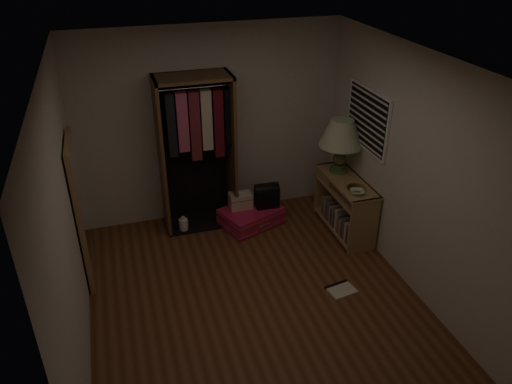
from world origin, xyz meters
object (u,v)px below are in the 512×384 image
at_px(black_bag, 267,194).
at_px(table_lamp, 342,134).
at_px(open_wardrobe, 198,139).
at_px(train_case, 241,200).
at_px(pink_suitcase, 251,216).
at_px(console_bookshelf, 344,203).
at_px(floor_mirror, 81,211).
at_px(white_jug, 184,225).

distance_m(black_bag, table_lamp, 1.28).
distance_m(open_wardrobe, train_case, 1.02).
relative_size(pink_suitcase, black_bag, 2.77).
bearing_deg(train_case, table_lamp, -13.06).
height_order(console_bookshelf, table_lamp, table_lamp).
height_order(floor_mirror, black_bag, floor_mirror).
relative_size(black_bag, table_lamp, 0.48).
relative_size(console_bookshelf, train_case, 3.64).
height_order(pink_suitcase, train_case, train_case).
distance_m(open_wardrobe, white_jug, 1.19).
relative_size(console_bookshelf, open_wardrobe, 0.55).
bearing_deg(console_bookshelf, black_bag, 152.06).
bearing_deg(table_lamp, black_bag, 165.47).
xyz_separation_m(floor_mirror, black_bag, (2.33, 0.51, -0.43)).
height_order(open_wardrobe, table_lamp, open_wardrobe).
relative_size(pink_suitcase, train_case, 3.06).
relative_size(open_wardrobe, black_bag, 6.02).
distance_m(console_bookshelf, black_bag, 1.03).
distance_m(pink_suitcase, train_case, 0.27).
distance_m(console_bookshelf, table_lamp, 0.91).
bearing_deg(black_bag, console_bookshelf, -25.04).
bearing_deg(open_wardrobe, train_case, -21.57).
bearing_deg(black_bag, train_case, 172.11).
bearing_deg(table_lamp, floor_mirror, -175.16).
xyz_separation_m(open_wardrobe, train_case, (0.49, -0.19, -0.88)).
relative_size(table_lamp, white_jug, 3.36).
bearing_deg(console_bookshelf, pink_suitcase, 157.86).
relative_size(open_wardrobe, white_jug, 9.63).
bearing_deg(pink_suitcase, console_bookshelf, -43.40).
distance_m(console_bookshelf, open_wardrobe, 2.08).
distance_m(floor_mirror, table_lamp, 3.28).
xyz_separation_m(console_bookshelf, open_wardrobe, (-1.75, 0.74, 0.83)).
relative_size(pink_suitcase, white_jug, 4.43).
bearing_deg(open_wardrobe, table_lamp, -15.82).
bearing_deg(train_case, white_jug, 178.89).
distance_m(table_lamp, white_jug, 2.39).
bearing_deg(table_lamp, pink_suitcase, 169.23).
distance_m(train_case, table_lamp, 1.60).
bearing_deg(floor_mirror, pink_suitcase, 13.22).
relative_size(train_case, table_lamp, 0.43).
xyz_separation_m(train_case, table_lamp, (1.27, -0.30, 0.93)).
height_order(console_bookshelf, white_jug, console_bookshelf).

